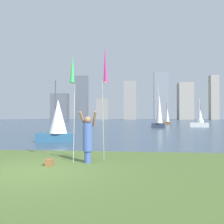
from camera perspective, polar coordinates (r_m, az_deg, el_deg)
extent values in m
cube|color=#384C60|center=(69.31, 3.44, -2.30)|extent=(120.00, 115.68, 0.12)
cube|color=#263316|center=(11.90, -9.08, -8.86)|extent=(120.00, 0.70, 0.02)
cylinder|color=#3F59A5|center=(8.82, -5.58, -10.17)|extent=(0.23, 0.23, 0.41)
cylinder|color=#3F59A5|center=(8.73, -5.57, -5.72)|extent=(0.33, 0.33, 0.97)
sphere|color=#936B51|center=(8.70, -5.57, -1.77)|extent=(0.23, 0.23, 0.23)
cylinder|color=#936B51|center=(8.88, -6.72, -1.60)|extent=(0.24, 0.37, 0.56)
cylinder|color=#936B51|center=(8.80, -4.05, -1.61)|extent=(0.24, 0.37, 0.56)
cylinder|color=#B2B2B7|center=(8.95, -8.65, -2.40)|extent=(0.02, 0.22, 2.77)
cone|color=green|center=(8.88, -9.00, 9.72)|extent=(0.16, 0.23, 0.98)
sphere|color=yellow|center=(8.84, -8.95, 6.60)|extent=(0.06, 0.06, 0.06)
cylinder|color=#B2B2B7|center=(8.75, -2.06, -2.13)|extent=(0.02, 0.50, 2.84)
cone|color=#D83399|center=(9.53, -1.54, 10.78)|extent=(0.16, 0.39, 1.37)
sphere|color=yellow|center=(9.31, -1.64, 6.80)|extent=(0.06, 0.06, 0.06)
cube|color=brown|center=(8.53, -14.08, -11.10)|extent=(0.24, 0.22, 0.22)
cube|color=brown|center=(48.68, 12.37, -2.49)|extent=(1.65, 0.61, 0.51)
cylinder|color=#47474C|center=(48.66, 12.37, -0.08)|extent=(0.06, 0.06, 3.58)
cone|color=silver|center=(48.67, 12.51, -0.61)|extent=(0.84, 0.84, 2.68)
cube|color=#2D6084|center=(16.02, -12.82, -5.73)|extent=(2.29, 0.93, 0.54)
cylinder|color=#47474C|center=(15.97, -12.79, 1.16)|extent=(0.07, 0.07, 3.30)
cone|color=white|center=(15.91, -12.22, -0.98)|extent=(1.17, 1.17, 2.11)
cube|color=#333D51|center=(34.80, 10.52, -3.04)|extent=(1.88, 1.03, 0.63)
cylinder|color=silver|center=(34.82, 10.51, 1.88)|extent=(0.06, 0.06, 5.35)
cone|color=silver|center=(34.77, 10.73, 0.77)|extent=(1.11, 1.11, 3.99)
cube|color=silver|center=(63.44, 19.55, -2.02)|extent=(1.95, 2.38, 0.67)
cylinder|color=#47474C|center=(63.43, 19.53, 0.02)|extent=(0.07, 0.07, 3.86)
cone|color=white|center=(63.26, 19.48, -0.53)|extent=(1.60, 1.60, 2.64)
cube|color=silver|center=(38.23, 19.35, -2.80)|extent=(2.60, 1.01, 0.65)
cylinder|color=silver|center=(38.21, 19.33, 0.26)|extent=(0.08, 0.08, 3.43)
cube|color=#565B66|center=(123.08, -11.84, 1.24)|extent=(8.00, 5.07, 12.40)
cube|color=#565B66|center=(122.82, -7.00, 3.27)|extent=(6.30, 3.37, 21.10)
cube|color=gray|center=(119.93, -2.19, 0.69)|extent=(5.91, 3.43, 9.95)
cube|color=gray|center=(115.79, 4.16, 2.64)|extent=(5.61, 5.36, 17.57)
cube|color=gray|center=(116.58, 11.13, 3.59)|extent=(6.38, 4.15, 21.44)
cube|color=gray|center=(117.66, 16.37, 2.35)|extent=(6.38, 7.26, 16.45)
cube|color=gray|center=(120.66, 22.24, 3.09)|extent=(3.60, 4.07, 19.76)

